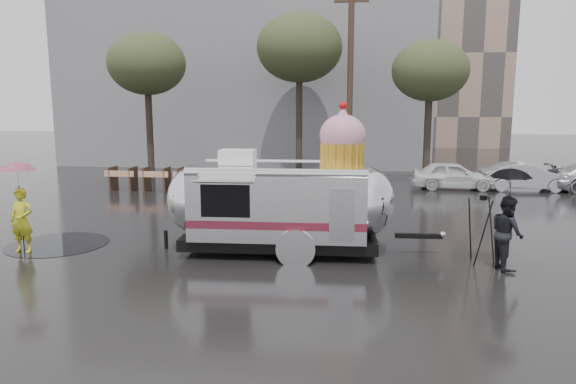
# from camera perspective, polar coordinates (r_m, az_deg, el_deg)

# --- Properties ---
(ground) EXTENTS (120.00, 120.00, 0.00)m
(ground) POSITION_cam_1_polar(r_m,az_deg,el_deg) (11.59, -6.68, -8.34)
(ground) COLOR black
(ground) RESTS_ON ground
(puddles) EXTENTS (7.53, 6.64, 0.01)m
(puddles) POSITION_cam_1_polar(r_m,az_deg,el_deg) (15.43, -11.51, -3.94)
(puddles) COLOR black
(puddles) RESTS_ON ground
(grey_building) EXTENTS (22.00, 12.00, 13.00)m
(grey_building) POSITION_cam_1_polar(r_m,az_deg,el_deg) (35.47, -3.80, 14.24)
(grey_building) COLOR slate
(grey_building) RESTS_ON ground
(utility_pole) EXTENTS (1.60, 0.28, 9.00)m
(utility_pole) POSITION_cam_1_polar(r_m,az_deg,el_deg) (24.73, 6.91, 11.92)
(utility_pole) COLOR #473323
(utility_pole) RESTS_ON ground
(tree_left) EXTENTS (3.64, 3.64, 6.95)m
(tree_left) POSITION_cam_1_polar(r_m,az_deg,el_deg) (25.69, -15.42, 13.49)
(tree_left) COLOR #382D26
(tree_left) RESTS_ON ground
(tree_mid) EXTENTS (4.20, 4.20, 8.03)m
(tree_mid) POSITION_cam_1_polar(r_m,az_deg,el_deg) (26.00, 1.27, 15.66)
(tree_mid) COLOR #382D26
(tree_mid) RESTS_ON ground
(tree_right) EXTENTS (3.36, 3.36, 6.42)m
(tree_right) POSITION_cam_1_polar(r_m,az_deg,el_deg) (23.98, 15.52, 12.77)
(tree_right) COLOR #382D26
(tree_right) RESTS_ON ground
(barricade_row) EXTENTS (4.30, 0.80, 1.00)m
(barricade_row) POSITION_cam_1_polar(r_m,az_deg,el_deg) (22.46, -14.40, 1.46)
(barricade_row) COLOR #473323
(barricade_row) RESTS_ON ground
(parked_cars) EXTENTS (13.20, 1.90, 1.50)m
(parked_cars) POSITION_cam_1_polar(r_m,az_deg,el_deg) (24.61, 28.84, 1.72)
(parked_cars) COLOR silver
(parked_cars) RESTS_ON ground
(airstream_trailer) EXTENTS (6.92, 2.77, 3.73)m
(airstream_trailer) POSITION_cam_1_polar(r_m,az_deg,el_deg) (12.45, -0.52, -0.82)
(airstream_trailer) COLOR silver
(airstream_trailer) RESTS_ON ground
(person_left) EXTENTS (0.57, 0.38, 1.58)m
(person_left) POSITION_cam_1_polar(r_m,az_deg,el_deg) (14.10, -27.47, -2.82)
(person_left) COLOR gold
(person_left) RESTS_ON ground
(umbrella_pink) EXTENTS (1.04, 1.04, 2.26)m
(umbrella_pink) POSITION_cam_1_polar(r_m,az_deg,el_deg) (13.93, -27.81, 1.65)
(umbrella_pink) COLOR pink
(umbrella_pink) RESTS_ON ground
(person_right) EXTENTS (0.55, 0.84, 1.62)m
(person_right) POSITION_cam_1_polar(r_m,az_deg,el_deg) (12.20, 23.16, -4.19)
(person_right) COLOR black
(person_right) RESTS_ON ground
(umbrella_black) EXTENTS (1.04, 1.04, 2.26)m
(umbrella_black) POSITION_cam_1_polar(r_m,az_deg,el_deg) (12.00, 23.50, 0.89)
(umbrella_black) COLOR black
(umbrella_black) RESTS_ON ground
(tripod) EXTENTS (0.65, 0.60, 1.58)m
(tripod) POSITION_cam_1_polar(r_m,az_deg,el_deg) (12.39, 20.75, -3.19)
(tripod) COLOR black
(tripod) RESTS_ON ground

